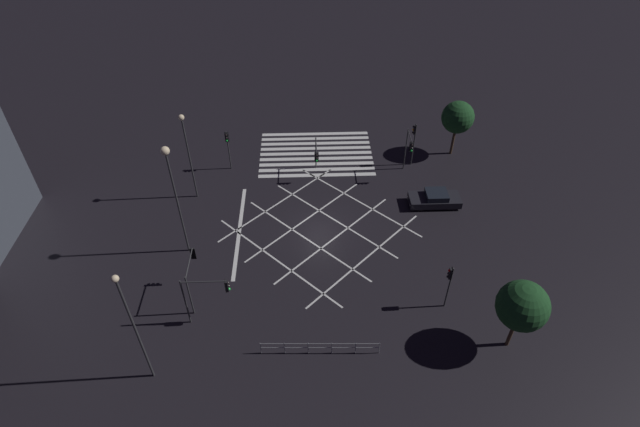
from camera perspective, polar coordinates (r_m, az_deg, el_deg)
The scene contains 16 objects.
ground_plane at distance 40.85m, azimuth 0.00°, elevation -1.74°, with size 200.00×200.00×0.00m, color black.
road_markings at distance 47.03m, azimuth -0.74°, elevation 4.86°, with size 16.46×23.04×0.01m.
traffic_light_sw_main at distance 47.05m, azimuth 10.68°, elevation 8.63°, with size 0.39×0.36×4.32m.
traffic_light_ne_main at distance 32.96m, azimuth -12.70°, elevation -8.68°, with size 3.12×0.36×4.18m.
traffic_light_median_south at distance 44.98m, azimuth -0.43°, elevation 6.78°, with size 0.36×2.50×3.33m.
traffic_light_sw_cross at distance 45.37m, azimuth 10.13°, elevation 7.50°, with size 0.36×2.27×4.32m.
traffic_light_nw_main at distance 34.40m, azimuth 14.57°, elevation -7.32°, with size 0.39×0.36×3.83m.
traffic_light_se_cross at distance 46.48m, azimuth -10.52°, elevation 7.92°, with size 0.36×0.39×4.02m.
traffic_light_ne_cross at distance 35.08m, azimuth -14.49°, elevation -6.14°, with size 0.36×3.01×3.67m.
street_lamp_east at distance 42.22m, azimuth -15.01°, elevation 7.80°, with size 0.48×0.48×8.13m.
street_lamp_west at distance 35.79m, azimuth -16.67°, elevation 4.20°, with size 0.62×0.62×9.59m.
street_lamp_far at distance 29.46m, azimuth -20.77°, elevation -11.19°, with size 0.41×0.41×9.11m.
street_tree_near at distance 32.74m, azimuth 22.13°, elevation -9.77°, with size 3.17×3.17×5.51m.
street_tree_far at distance 49.09m, azimuth 15.47°, elevation 10.54°, with size 3.04×3.04×5.54m.
waiting_car at distance 43.90m, azimuth 12.99°, elevation 1.64°, with size 4.39×1.90×1.33m.
pedestrian_railing at distance 32.61m, azimuth -0.00°, elevation -14.98°, with size 7.56×0.32×1.05m.
Camera 1 is at (1.08, 30.02, 27.68)m, focal length 28.00 mm.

